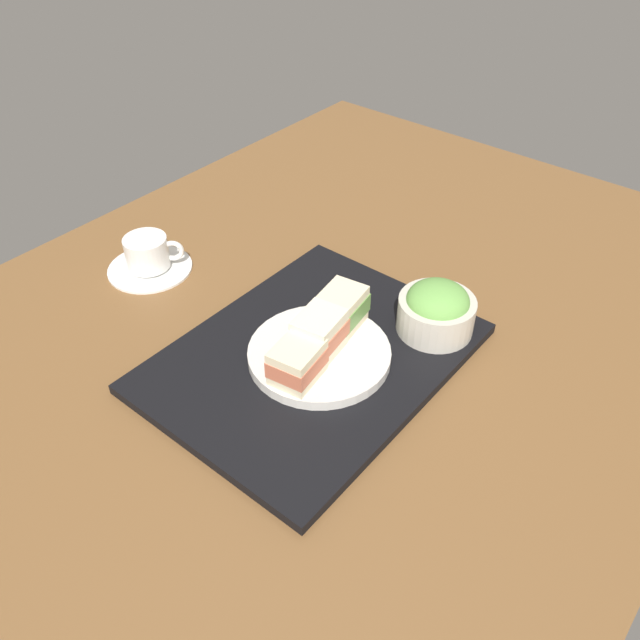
{
  "coord_description": "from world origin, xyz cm",
  "views": [
    {
      "loc": [
        -55.34,
        -45.75,
        61.16
      ],
      "look_at": [
        -3.11,
        -2.93,
        5.0
      ],
      "focal_mm": 36.82,
      "sensor_mm": 36.0,
      "label": 1
    }
  ],
  "objects": [
    {
      "name": "ground_plane",
      "position": [
        0.0,
        0.0,
        -1.5
      ],
      "size": [
        140.0,
        100.0,
        3.0
      ],
      "primitive_type": "cube",
      "color": "brown"
    },
    {
      "name": "serving_tray",
      "position": [
        -5.91,
        -3.87,
        0.72
      ],
      "size": [
        42.2,
        32.47,
        1.44
      ],
      "primitive_type": "cube",
      "color": "black",
      "rests_on": "ground_plane"
    },
    {
      "name": "salad_bowl",
      "position": [
        8.86,
        -13.78,
        4.9
      ],
      "size": [
        10.65,
        10.65,
        7.37
      ],
      "color": "beige",
      "rests_on": "serving_tray"
    },
    {
      "name": "coffee_cup",
      "position": [
        -5.85,
        30.04,
        2.36
      ],
      "size": [
        13.42,
        13.42,
        5.83
      ],
      "color": "white",
      "rests_on": "ground_plane"
    },
    {
      "name": "sandwich_far",
      "position": [
        -0.4,
        -4.12,
        5.59
      ],
      "size": [
        7.63,
        6.36,
        5.45
      ],
      "color": "beige",
      "rests_on": "sandwich_plate"
    },
    {
      "name": "sandwich_middle",
      "position": [
        -5.95,
        -5.14,
        5.72
      ],
      "size": [
        7.56,
        6.31,
        5.71
      ],
      "color": "#EFE5C1",
      "rests_on": "sandwich_plate"
    },
    {
      "name": "sandwich_near",
      "position": [
        -11.51,
        -6.16,
        5.33
      ],
      "size": [
        7.29,
        6.24,
        4.93
      ],
      "color": "beige",
      "rests_on": "sandwich_plate"
    },
    {
      "name": "sandwich_plate",
      "position": [
        -5.95,
        -5.14,
        2.15
      ],
      "size": [
        19.02,
        19.02,
        1.43
      ],
      "primitive_type": "cylinder",
      "color": "silver",
      "rests_on": "serving_tray"
    }
  ]
}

